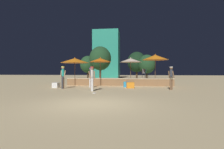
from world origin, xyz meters
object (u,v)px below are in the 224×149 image
object	(u,v)px
patio_umbrella_0	(131,60)
background_tree_0	(147,64)
background_tree_3	(137,62)
patio_umbrella_2	(155,57)
person_2	(63,76)
cube_seat_2	(130,85)
person_0	(171,77)
background_tree_1	(100,58)
frisbee_disc	(94,93)
patio_umbrella_1	(100,60)
bistro_chair_0	(146,72)
person_3	(92,77)
patio_umbrella_3	(75,61)
cube_seat_1	(56,85)
person_1	(91,77)
bistro_chair_1	(144,72)
background_tree_2	(88,64)
cube_seat_0	(127,84)

from	to	relation	value
patio_umbrella_0	background_tree_0	world-z (taller)	background_tree_0
patio_umbrella_0	background_tree_3	size ratio (longest dim) A/B	0.59
patio_umbrella_2	person_2	world-z (taller)	patio_umbrella_2
cube_seat_2	person_0	bearing A→B (deg)	-18.76
background_tree_1	frisbee_disc	bearing A→B (deg)	-80.17
patio_umbrella_1	frisbee_disc	xyz separation A→B (m)	(0.75, -5.65, -2.44)
cube_seat_2	bistro_chair_0	size ratio (longest dim) A/B	0.77
cube_seat_2	person_3	bearing A→B (deg)	-134.83
patio_umbrella_3	cube_seat_2	world-z (taller)	patio_umbrella_3
cube_seat_1	patio_umbrella_2	bearing A→B (deg)	17.62
patio_umbrella_0	patio_umbrella_2	bearing A→B (deg)	0.46
cube_seat_2	person_1	xyz separation A→B (m)	(-3.37, 0.09, 0.70)
person_0	bistro_chair_1	bearing A→B (deg)	62.22
person_3	background_tree_3	size ratio (longest dim) A/B	0.38
patio_umbrella_0	background_tree_3	xyz separation A→B (m)	(0.69, 11.99, 0.48)
bistro_chair_1	background_tree_1	world-z (taller)	background_tree_1
background_tree_0	background_tree_1	bearing A→B (deg)	-153.06
person_2	patio_umbrella_2	bearing A→B (deg)	-51.87
patio_umbrella_0	person_0	bearing A→B (deg)	-46.12
patio_umbrella_2	background_tree_3	bearing A→B (deg)	97.53
bistro_chair_1	background_tree_0	xyz separation A→B (m)	(0.97, 10.20, 1.25)
frisbee_disc	background_tree_3	world-z (taller)	background_tree_3
person_1	background_tree_0	xyz separation A→B (m)	(5.58, 13.24, 1.58)
person_0	frisbee_disc	bearing A→B (deg)	156.44
patio_umbrella_1	person_3	world-z (taller)	patio_umbrella_1
person_1	bistro_chair_0	distance (m)	6.50
background_tree_1	patio_umbrella_2	bearing A→B (deg)	-48.84
person_0	person_2	xyz separation A→B (m)	(-8.38, -0.12, 0.04)
patio_umbrella_2	patio_umbrella_1	bearing A→B (deg)	-176.67
patio_umbrella_3	background_tree_1	bearing A→B (deg)	83.11
background_tree_1	bistro_chair_1	bearing A→B (deg)	-49.68
patio_umbrella_1	bistro_chair_0	size ratio (longest dim) A/B	3.03
bistro_chair_1	cube_seat_1	bearing A→B (deg)	32.34
cube_seat_2	frisbee_disc	size ratio (longest dim) A/B	2.98
person_2	bistro_chair_1	world-z (taller)	person_2
background_tree_0	patio_umbrella_2	bearing A→B (deg)	-89.81
background_tree_0	bistro_chair_1	bearing A→B (deg)	-95.45
cube_seat_1	background_tree_0	world-z (taller)	background_tree_0
bistro_chair_0	person_2	bearing A→B (deg)	159.28
person_3	background_tree_1	distance (m)	12.86
person_2	person_3	world-z (taller)	person_2
cube_seat_1	background_tree_2	xyz separation A→B (m)	(-1.26, 14.56, 2.35)
person_1	frisbee_disc	bearing A→B (deg)	132.23
patio_umbrella_0	cube_seat_0	xyz separation A→B (m)	(-0.32, -1.12, -2.21)
person_0	patio_umbrella_3	bearing A→B (deg)	108.97
person_1	person_3	size ratio (longest dim) A/B	0.98
patio_umbrella_2	background_tree_1	world-z (taller)	background_tree_1
background_tree_0	background_tree_1	size ratio (longest dim) A/B	0.81
bistro_chair_0	background_tree_0	size ratio (longest dim) A/B	0.22
person_1	bistro_chair_1	bearing A→B (deg)	-121.95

